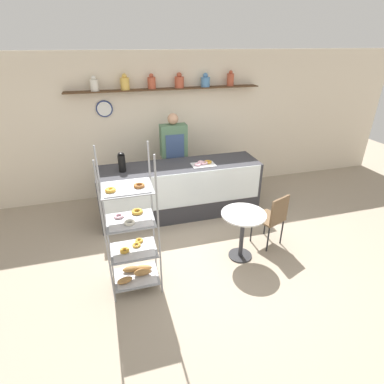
{
  "coord_description": "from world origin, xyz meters",
  "views": [
    {
      "loc": [
        -1.09,
        -3.45,
        2.82
      ],
      "look_at": [
        0.0,
        0.41,
        0.8
      ],
      "focal_mm": 28.0,
      "sensor_mm": 36.0,
      "label": 1
    }
  ],
  "objects_px": {
    "cafe_chair": "(273,216)",
    "donut_tray_counter": "(203,164)",
    "cafe_table": "(243,225)",
    "coffee_carafe": "(122,162)",
    "person_worker": "(174,156)",
    "pastry_rack": "(133,241)"
  },
  "relations": [
    {
      "from": "cafe_chair",
      "to": "donut_tray_counter",
      "type": "xyz_separation_m",
      "value": [
        -0.71,
        1.22,
        0.44
      ]
    },
    {
      "from": "cafe_table",
      "to": "donut_tray_counter",
      "type": "distance_m",
      "value": 1.43
    },
    {
      "from": "cafe_table",
      "to": "coffee_carafe",
      "type": "xyz_separation_m",
      "value": [
        -1.5,
        1.42,
        0.56
      ]
    },
    {
      "from": "coffee_carafe",
      "to": "donut_tray_counter",
      "type": "xyz_separation_m",
      "value": [
        1.34,
        -0.07,
        -0.14
      ]
    },
    {
      "from": "person_worker",
      "to": "donut_tray_counter",
      "type": "bearing_deg",
      "value": -59.44
    },
    {
      "from": "cafe_chair",
      "to": "donut_tray_counter",
      "type": "relative_size",
      "value": 2.15
    },
    {
      "from": "person_worker",
      "to": "coffee_carafe",
      "type": "relative_size",
      "value": 5.29
    },
    {
      "from": "cafe_table",
      "to": "coffee_carafe",
      "type": "relative_size",
      "value": 2.25
    },
    {
      "from": "person_worker",
      "to": "cafe_table",
      "type": "height_order",
      "value": "person_worker"
    },
    {
      "from": "cafe_table",
      "to": "coffee_carafe",
      "type": "height_order",
      "value": "coffee_carafe"
    },
    {
      "from": "pastry_rack",
      "to": "person_worker",
      "type": "bearing_deg",
      "value": 65.06
    },
    {
      "from": "pastry_rack",
      "to": "coffee_carafe",
      "type": "height_order",
      "value": "pastry_rack"
    },
    {
      "from": "cafe_chair",
      "to": "coffee_carafe",
      "type": "bearing_deg",
      "value": -54.03
    },
    {
      "from": "coffee_carafe",
      "to": "donut_tray_counter",
      "type": "relative_size",
      "value": 0.81
    },
    {
      "from": "person_worker",
      "to": "cafe_table",
      "type": "xyz_separation_m",
      "value": [
        0.53,
        -1.98,
        -0.39
      ]
    },
    {
      "from": "donut_tray_counter",
      "to": "coffee_carafe",
      "type": "bearing_deg",
      "value": 176.93
    },
    {
      "from": "pastry_rack",
      "to": "person_worker",
      "type": "xyz_separation_m",
      "value": [
        0.99,
        2.14,
        0.24
      ]
    },
    {
      "from": "cafe_table",
      "to": "donut_tray_counter",
      "type": "relative_size",
      "value": 1.82
    },
    {
      "from": "person_worker",
      "to": "cafe_table",
      "type": "distance_m",
      "value": 2.09
    },
    {
      "from": "cafe_chair",
      "to": "coffee_carafe",
      "type": "height_order",
      "value": "coffee_carafe"
    },
    {
      "from": "donut_tray_counter",
      "to": "cafe_chair",
      "type": "bearing_deg",
      "value": -60.0
    },
    {
      "from": "cafe_table",
      "to": "pastry_rack",
      "type": "bearing_deg",
      "value": -174.09
    }
  ]
}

